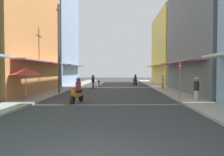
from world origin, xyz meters
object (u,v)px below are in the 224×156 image
Objects in this scene: motorbike_silver at (99,82)px; motorbike_orange at (77,92)px; vendor_umbrella at (26,72)px; pedestrian_foreground at (197,87)px; motorbike_white at (93,82)px; street_sign_no_entry at (180,75)px; motorbike_blue at (135,80)px; utility_pole at (59,48)px; pedestrian_crossing at (163,83)px.

motorbike_silver is 1.01× the size of motorbike_orange.
pedestrian_foreground is at bearing 1.06° from vendor_umbrella.
motorbike_white is 0.68× the size of street_sign_no_entry.
motorbike_blue is at bearing 101.07° from pedestrian_foreground.
motorbike_blue is 13.67m from utility_pole.
motorbike_white is at bearing -96.08° from motorbike_silver.
vendor_umbrella is at bearing -102.09° from utility_pole.
motorbike_silver is at bearing 75.65° from vendor_umbrella.
street_sign_no_entry is (9.24, -4.30, -2.25)m from utility_pole.
street_sign_no_entry is at bearing -83.13° from motorbike_blue.
pedestrian_foreground is at bearing -21.78° from utility_pole.
utility_pole is (-2.52, -9.15, 3.47)m from motorbike_silver.
motorbike_silver is at bearing 90.53° from motorbike_orange.
utility_pole reaches higher than motorbike_blue.
pedestrian_crossing is at bearing 36.50° from vendor_umbrella.
street_sign_no_entry is at bearing 0.28° from vendor_umbrella.
pedestrian_crossing is (7.51, -2.43, 0.07)m from motorbike_white.
motorbike_orange is (0.13, -14.20, 0.20)m from motorbike_silver.
pedestrian_crossing is 0.96× the size of pedestrian_foreground.
pedestrian_foreground is (2.97, -15.16, 0.22)m from motorbike_blue.
pedestrian_foreground reaches higher than motorbike_orange.
motorbike_silver is 1.16× the size of pedestrian_crossing.
motorbike_white is 1.10× the size of pedestrian_foreground.
motorbike_orange is at bearing -173.32° from pedestrian_foreground.
street_sign_no_entry is at bearing 6.45° from motorbike_orange.
motorbike_orange is 6.57m from utility_pole.
street_sign_no_entry is at bearing -93.25° from pedestrian_crossing.
pedestrian_foreground is (0.68, -7.65, 0.14)m from pedestrian_crossing.
pedestrian_foreground reaches higher than pedestrian_crossing.
vendor_umbrella is at bearing -143.50° from pedestrian_crossing.
pedestrian_crossing is at bearing -73.06° from motorbike_blue.
motorbike_blue is at bearing 73.55° from motorbike_orange.
pedestrian_foreground is (7.71, 0.90, 0.22)m from motorbike_orange.
street_sign_no_entry is (10.17, 0.05, -0.24)m from vendor_umbrella.
motorbike_blue is at bearing 44.27° from motorbike_white.
motorbike_orange is 3.86m from vendor_umbrella.
motorbike_white is 7.12m from utility_pole.
motorbike_blue is 7.85m from pedestrian_crossing.
street_sign_no_entry is (6.72, -13.45, 1.21)m from motorbike_silver.
vendor_umbrella is at bearing -106.84° from motorbike_white.
utility_pole is 10.44m from street_sign_no_entry.
pedestrian_crossing is 7.68m from pedestrian_foreground.
pedestrian_crossing is 13.26m from vendor_umbrella.
motorbike_silver is at bearing 116.55° from street_sign_no_entry.
motorbike_white reaches higher than pedestrian_crossing.
utility_pole is at bearing 155.06° from street_sign_no_entry.
motorbike_white is 10.82m from vendor_umbrella.
street_sign_no_entry reaches higher than pedestrian_crossing.
motorbike_white is 1.15× the size of pedestrian_crossing.
street_sign_no_entry is at bearing -171.98° from pedestrian_foreground.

